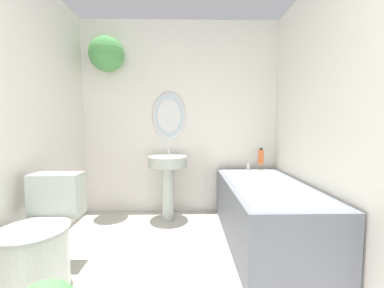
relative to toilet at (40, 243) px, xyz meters
name	(u,v)px	position (x,y,z in m)	size (l,w,h in m)	color
wall_back	(170,109)	(0.79, 1.40, 1.02)	(2.55, 0.40, 2.40)	silver
wall_right	(360,112)	(2.17, -0.02, 0.90)	(0.06, 2.94, 2.40)	silver
toilet	(40,243)	(0.00, 0.00, 0.00)	(0.45, 0.62, 0.74)	#B2BCB2
pedestal_sink	(168,172)	(0.79, 1.13, 0.26)	(0.45, 0.45, 0.85)	#B2BCB2
bathtub	(265,211)	(1.76, 0.58, -0.01)	(0.73, 1.52, 0.64)	slate
shampoo_bottle	(261,157)	(1.91, 1.23, 0.43)	(0.07, 0.07, 0.20)	#DB6633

